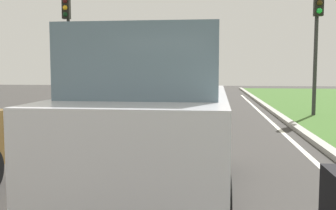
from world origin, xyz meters
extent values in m
plane|color=#383533|center=(0.00, 14.00, 0.00)|extent=(60.00, 60.00, 0.00)
cube|color=silver|center=(-0.70, 14.00, 0.00)|extent=(0.12, 32.00, 0.01)
cube|color=silver|center=(3.60, 14.00, 0.00)|extent=(0.12, 32.00, 0.01)
cube|color=#9E9B93|center=(4.10, 14.00, 0.06)|extent=(0.24, 48.00, 0.12)
cube|color=silver|center=(0.83, 8.46, 0.93)|extent=(1.96, 4.53, 1.10)
cube|color=slate|center=(0.82, 8.31, 1.88)|extent=(1.74, 2.72, 0.80)
cylinder|color=black|center=(-0.03, 10.00, 0.38)|extent=(0.23, 0.76, 0.76)
cylinder|color=black|center=(1.72, 9.97, 0.38)|extent=(0.23, 0.76, 0.76)
cylinder|color=black|center=(-0.07, 6.94, 0.38)|extent=(0.23, 0.76, 0.76)
cylinder|color=#2D2D2D|center=(5.40, 18.34, 2.40)|extent=(0.14, 0.14, 4.81)
cube|color=black|center=(5.40, 18.14, 4.14)|extent=(0.32, 0.24, 0.90)
sphere|color=#382B0C|center=(5.40, 18.01, 4.14)|extent=(0.20, 0.20, 0.20)
sphere|color=green|center=(5.40, 18.01, 3.86)|extent=(0.20, 0.20, 0.20)
cylinder|color=#2D2D2D|center=(-4.57, 19.79, 2.59)|extent=(0.14, 0.14, 5.17)
cube|color=black|center=(-4.57, 19.59, 4.34)|extent=(0.32, 0.24, 0.90)
sphere|color=#3F0F0F|center=(-4.57, 19.46, 4.62)|extent=(0.20, 0.20, 0.20)
sphere|color=#F2AD19|center=(-4.57, 19.46, 4.34)|extent=(0.20, 0.20, 0.20)
sphere|color=black|center=(-4.57, 19.46, 4.06)|extent=(0.20, 0.20, 0.20)
camera|label=1|loc=(1.58, 3.08, 1.82)|focal=42.39mm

